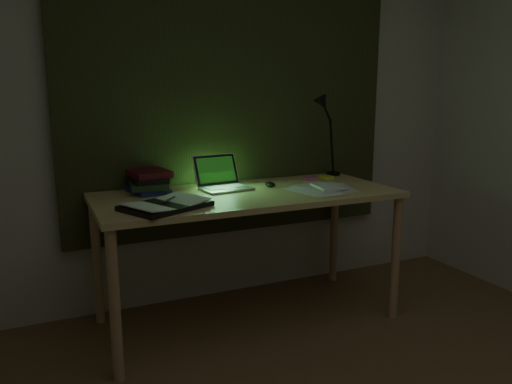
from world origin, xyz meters
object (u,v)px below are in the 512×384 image
Objects in this scene: desk at (248,258)px; loose_papers at (319,187)px; book_stack at (149,181)px; laptop at (226,173)px; open_textbook at (166,205)px; desk_lamp at (334,137)px.

desk is 0.60m from loose_papers.
laptop is at bearing -15.08° from book_stack.
loose_papers is (0.96, 0.11, -0.01)m from open_textbook.
desk_lamp reaches higher than loose_papers.
loose_papers is at bearing -142.55° from desk_lamp.
desk_lamp is (0.87, 0.18, 0.16)m from laptop.
book_stack is at bearing 63.07° from open_textbook.
book_stack is 1.01m from loose_papers.
loose_papers is (0.95, -0.32, -0.06)m from book_stack.
desk is 5.44× the size of laptop.
open_textbook is 0.43m from book_stack.
laptop is 1.30× the size of book_stack.
desk_lamp is at bearing 2.94° from book_stack.
desk is 0.70m from open_textbook.
desk is 7.07× the size of book_stack.
book_stack reaches higher than open_textbook.
laptop is at bearing 8.95° from open_textbook.
open_textbook is at bearing -173.73° from loose_papers.
desk_lamp is at bearing 4.98° from laptop.
open_textbook reaches higher than desk.
desk_lamp is at bearing -5.20° from open_textbook.
open_textbook is 1.15× the size of loose_papers.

